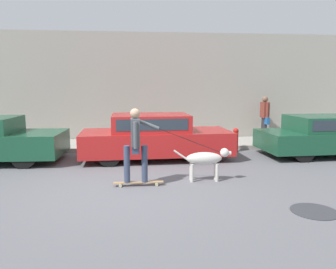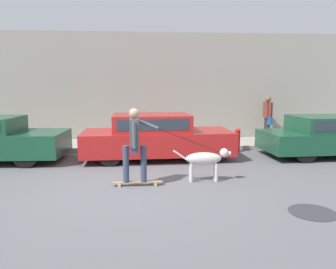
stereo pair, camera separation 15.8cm
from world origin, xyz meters
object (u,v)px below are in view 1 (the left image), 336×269
at_px(fire_hydrant, 236,139).
at_px(parked_car_1, 155,137).
at_px(parked_car_2, 331,136).
at_px(dog, 206,159).
at_px(pedestrian_with_bag, 265,115).
at_px(skateboarder, 136,142).

bearing_deg(fire_hydrant, parked_car_1, -162.91).
height_order(parked_car_1, parked_car_2, parked_car_1).
xyz_separation_m(parked_car_1, dog, (1.01, -2.37, -0.14)).
bearing_deg(pedestrian_with_bag, dog, 56.48).
bearing_deg(pedestrian_with_bag, fire_hydrant, 46.16).
height_order(parked_car_2, fire_hydrant, parked_car_2).
xyz_separation_m(skateboarder, fire_hydrant, (3.21, 3.42, -0.54)).
distance_m(dog, fire_hydrant, 3.59).
height_order(parked_car_2, skateboarder, skateboarder).
distance_m(parked_car_1, skateboarder, 2.67).
relative_size(skateboarder, pedestrian_with_bag, 1.54).
bearing_deg(fire_hydrant, parked_car_2, -16.72).
distance_m(parked_car_2, fire_hydrant, 2.86).
height_order(parked_car_1, skateboarder, skateboarder).
bearing_deg(skateboarder, pedestrian_with_bag, 46.01).
bearing_deg(pedestrian_with_bag, skateboarder, 46.95).
relative_size(parked_car_2, fire_hydrant, 5.74).
xyz_separation_m(parked_car_1, fire_hydrant, (2.67, 0.82, -0.23)).
height_order(dog, pedestrian_with_bag, pedestrian_with_bag).
distance_m(pedestrian_with_bag, fire_hydrant, 2.38).
relative_size(parked_car_2, skateboarder, 1.80).
height_order(parked_car_1, dog, parked_car_1).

